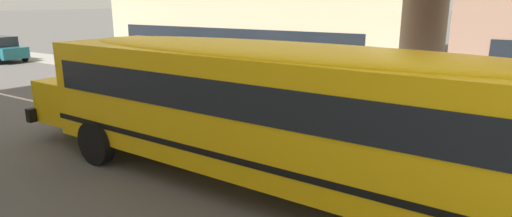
{
  "coord_description": "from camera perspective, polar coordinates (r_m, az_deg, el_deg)",
  "views": [
    {
      "loc": [
        5.5,
        -8.79,
        3.82
      ],
      "look_at": [
        0.36,
        -0.82,
        1.4
      ],
      "focal_mm": 29.37,
      "sensor_mm": 36.0,
      "label": 1
    }
  ],
  "objects": [
    {
      "name": "sidewalk_far",
      "position": [
        17.88,
        14.12,
        1.55
      ],
      "size": [
        120.0,
        3.0,
        0.01
      ],
      "primitive_type": "cube",
      "color": "gray",
      "rests_on": "ground_plane"
    },
    {
      "name": "lane_centreline",
      "position": [
        11.05,
        0.73,
        -5.9
      ],
      "size": [
        110.0,
        0.16,
        0.01
      ],
      "primitive_type": "cube",
      "color": "silver",
      "rests_on": "ground_plane"
    },
    {
      "name": "parked_car_white_by_entrance",
      "position": [
        22.93,
        -19.2,
        6.06
      ],
      "size": [
        3.99,
        2.06,
        1.64
      ],
      "rotation": [
        0.0,
        0.0,
        -0.06
      ],
      "color": "silver",
      "rests_on": "ground_plane"
    },
    {
      "name": "school_bus",
      "position": [
        8.54,
        2.27,
        0.71
      ],
      "size": [
        13.71,
        3.46,
        3.05
      ],
      "rotation": [
        0.0,
        0.0,
        3.12
      ],
      "color": "yellow",
      "rests_on": "ground_plane"
    },
    {
      "name": "ground_plane",
      "position": [
        11.05,
        0.73,
        -5.92
      ],
      "size": [
        400.0,
        400.0,
        0.0
      ],
      "primitive_type": "plane",
      "color": "#54514F"
    }
  ]
}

